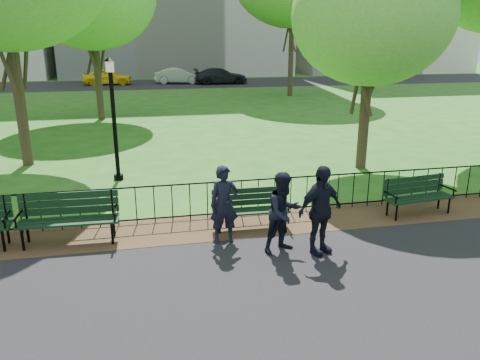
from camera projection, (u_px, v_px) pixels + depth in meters
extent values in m
plane|color=#225616|center=(273.00, 252.00, 9.17)|extent=(120.00, 120.00, 0.00)
cube|color=#342415|center=(255.00, 223.00, 10.57)|extent=(60.00, 1.60, 0.01)
cube|color=black|center=(166.00, 84.00, 41.89)|extent=(70.00, 9.00, 0.01)
cylinder|color=black|center=(250.00, 180.00, 10.78)|extent=(24.00, 0.04, 0.04)
cylinder|color=black|center=(250.00, 211.00, 11.00)|extent=(24.00, 0.04, 0.04)
cylinder|color=black|center=(250.00, 198.00, 10.90)|extent=(0.02, 0.02, 0.90)
cube|color=black|center=(251.00, 211.00, 10.18)|extent=(1.68, 0.49, 0.04)
cube|color=black|center=(249.00, 193.00, 10.31)|extent=(1.67, 0.08, 0.42)
cylinder|color=black|center=(220.00, 225.00, 9.96)|extent=(0.05, 0.05, 0.42)
cylinder|color=black|center=(285.00, 220.00, 10.21)|extent=(0.05, 0.05, 0.42)
cylinder|color=black|center=(218.00, 219.00, 10.27)|extent=(0.05, 0.05, 0.42)
cylinder|color=black|center=(281.00, 215.00, 10.52)|extent=(0.05, 0.05, 0.42)
cylinder|color=black|center=(215.00, 206.00, 9.99)|extent=(0.05, 0.52, 0.04)
cylinder|color=black|center=(287.00, 201.00, 10.27)|extent=(0.05, 0.52, 0.04)
ellipsoid|color=black|center=(220.00, 205.00, 9.91)|extent=(0.35, 0.25, 0.38)
cube|color=black|center=(68.00, 221.00, 9.39)|extent=(1.98, 0.59, 0.04)
cube|color=black|center=(69.00, 199.00, 9.55)|extent=(1.97, 0.10, 0.49)
cylinder|color=black|center=(23.00, 240.00, 9.14)|extent=(0.05, 0.05, 0.49)
cylinder|color=black|center=(112.00, 234.00, 9.43)|extent=(0.05, 0.05, 0.49)
cylinder|color=black|center=(28.00, 232.00, 9.51)|extent=(0.05, 0.05, 0.49)
cylinder|color=black|center=(114.00, 226.00, 9.80)|extent=(0.05, 0.05, 0.49)
cylinder|color=black|center=(18.00, 215.00, 9.18)|extent=(0.06, 0.61, 0.04)
cylinder|color=black|center=(115.00, 209.00, 9.49)|extent=(0.06, 0.61, 0.04)
cylinder|color=black|center=(3.00, 241.00, 9.10)|extent=(0.05, 0.05, 0.49)
cylinder|color=black|center=(8.00, 233.00, 9.46)|extent=(0.05, 0.05, 0.49)
cylinder|color=black|center=(7.00, 216.00, 9.17)|extent=(0.06, 0.61, 0.04)
cube|color=black|center=(419.00, 198.00, 10.95)|extent=(1.75, 0.65, 0.04)
cube|color=black|center=(414.00, 182.00, 11.08)|extent=(1.70, 0.24, 0.43)
cylinder|color=black|center=(396.00, 213.00, 10.63)|extent=(0.05, 0.05, 0.43)
cylinder|color=black|center=(449.00, 205.00, 11.09)|extent=(0.05, 0.05, 0.43)
cylinder|color=black|center=(387.00, 208.00, 10.94)|extent=(0.05, 0.05, 0.43)
cylinder|color=black|center=(439.00, 201.00, 11.40)|extent=(0.05, 0.05, 0.43)
cylinder|color=black|center=(391.00, 195.00, 10.65)|extent=(0.10, 0.53, 0.04)
cylinder|color=black|center=(448.00, 188.00, 11.15)|extent=(0.10, 0.53, 0.04)
cylinder|color=black|center=(119.00, 177.00, 13.80)|extent=(0.28, 0.28, 0.16)
cylinder|color=black|center=(115.00, 127.00, 13.36)|extent=(0.12, 0.12, 3.16)
cube|color=beige|center=(110.00, 67.00, 12.87)|extent=(0.22, 0.22, 0.30)
cone|color=black|center=(109.00, 59.00, 12.81)|extent=(0.32, 0.32, 0.12)
cylinder|color=#2D2116|center=(20.00, 105.00, 14.87)|extent=(0.34, 0.34, 3.91)
cylinder|color=#2D2116|center=(364.00, 124.00, 14.68)|extent=(0.32, 0.32, 2.83)
ellipsoid|color=#59A431|center=(372.00, 16.00, 13.74)|extent=(4.77, 4.77, 4.05)
cylinder|color=#2D2116|center=(99.00, 83.00, 23.46)|extent=(0.35, 0.35, 3.68)
cylinder|color=#2D2116|center=(291.00, 60.00, 32.60)|extent=(0.35, 0.35, 4.98)
imported|color=black|center=(224.00, 205.00, 9.40)|extent=(0.59, 0.39, 1.61)
imported|color=black|center=(284.00, 212.00, 8.99)|extent=(0.87, 0.65, 1.60)
imported|color=black|center=(320.00, 210.00, 8.89)|extent=(1.11, 0.77, 1.75)
imported|color=yellow|center=(107.00, 77.00, 40.70)|extent=(4.22, 1.88, 1.41)
imported|color=#A0A2A8|center=(179.00, 76.00, 41.78)|extent=(4.48, 2.37, 1.40)
imported|color=black|center=(221.00, 76.00, 41.60)|extent=(4.78, 2.03, 1.37)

